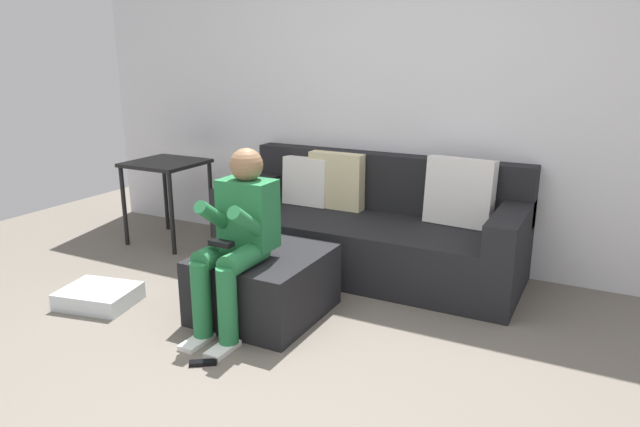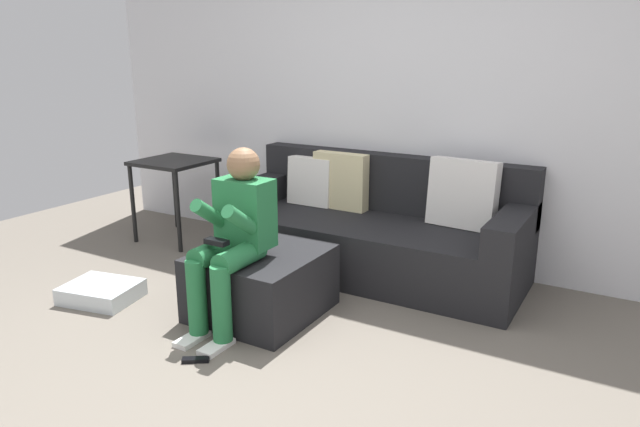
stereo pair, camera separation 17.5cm
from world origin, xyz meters
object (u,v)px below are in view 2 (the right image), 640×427
object	(u,v)px
person_seated	(234,233)
side_table	(174,172)
remote_near_ottoman	(196,360)
couch_sectional	(373,231)
ottoman	(261,283)
storage_bin	(101,292)

from	to	relation	value
person_seated	side_table	world-z (taller)	person_seated
remote_near_ottoman	side_table	bearing A→B (deg)	101.75
couch_sectional	person_seated	world-z (taller)	person_seated
couch_sectional	side_table	distance (m)	1.84
ottoman	remote_near_ottoman	bearing A→B (deg)	-85.89
storage_bin	side_table	bearing A→B (deg)	111.40
person_seated	side_table	distance (m)	1.82
storage_bin	side_table	size ratio (longest dim) A/B	0.65
couch_sectional	side_table	world-z (taller)	couch_sectional
person_seated	storage_bin	bearing A→B (deg)	-170.25
ottoman	remote_near_ottoman	world-z (taller)	ottoman
couch_sectional	remote_near_ottoman	distance (m)	1.73
couch_sectional	person_seated	bearing A→B (deg)	-104.83
couch_sectional	storage_bin	distance (m)	1.94
ottoman	storage_bin	bearing A→B (deg)	-159.76
ottoman	storage_bin	world-z (taller)	ottoman
storage_bin	side_table	xyz separation A→B (m)	(-0.48, 1.23, 0.54)
couch_sectional	side_table	xyz separation A→B (m)	(-1.81, -0.17, 0.29)
person_seated	side_table	size ratio (longest dim) A/B	1.51
storage_bin	remote_near_ottoman	xyz separation A→B (m)	(1.08, -0.29, -0.04)
couch_sectional	side_table	bearing A→B (deg)	-174.67
couch_sectional	ottoman	world-z (taller)	couch_sectional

